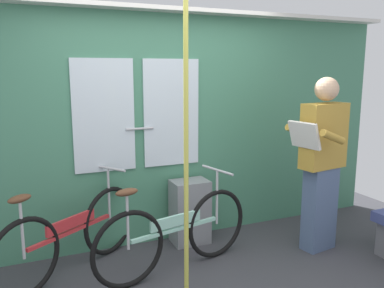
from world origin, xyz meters
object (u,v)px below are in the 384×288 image
Objects in this scene: trash_bin_by_wall at (190,212)px; handrail_pole at (186,157)px; bicycle_near_door at (175,233)px; passenger_reading_newspaper at (322,161)px; bicycle_leaning_behind at (71,235)px.

handrail_pole reaches higher than trash_bin_by_wall.
passenger_reading_newspaper is at bearing -18.40° from bicycle_near_door.
bicycle_leaning_behind is 0.58× the size of handrail_pole.
bicycle_leaning_behind is (-0.87, 0.32, 0.00)m from bicycle_near_door.
bicycle_near_door reaches higher than trash_bin_by_wall.
trash_bin_by_wall is at bearing -38.89° from passenger_reading_newspaper.
handrail_pole reaches higher than bicycle_near_door.
passenger_reading_newspaper is 2.58× the size of trash_bin_by_wall.
bicycle_leaning_behind is 2.49m from passenger_reading_newspaper.
passenger_reading_newspaper is (2.38, -0.46, 0.56)m from bicycle_leaning_behind.
handrail_pole reaches higher than bicycle_leaning_behind.
passenger_reading_newspaper is at bearing -30.15° from trash_bin_by_wall.
bicycle_near_door is at bearing -13.86° from passenger_reading_newspaper.
bicycle_leaning_behind is 1.26m from trash_bin_by_wall.
handrail_pole is at bearing -114.33° from trash_bin_by_wall.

